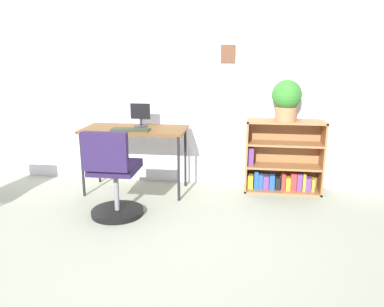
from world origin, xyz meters
name	(u,v)px	position (x,y,z in m)	size (l,w,h in m)	color
ground_plane	(125,273)	(0.00, 0.00, 0.00)	(6.24, 6.24, 0.00)	gray
wall_back	(175,87)	(0.00, 2.15, 1.18)	(5.20, 0.12, 2.35)	white
desk	(135,133)	(-0.39, 1.71, 0.69)	(1.17, 0.57, 0.75)	brown
monitor	(140,115)	(-0.34, 1.80, 0.88)	(0.23, 0.16, 0.27)	#262628
keyboard	(131,130)	(-0.39, 1.57, 0.76)	(0.42, 0.15, 0.02)	#252B1E
office_chair	(114,180)	(-0.39, 0.95, 0.39)	(0.52, 0.55, 0.89)	black
bookshelf_low	(282,160)	(1.29, 1.95, 0.36)	(0.87, 0.30, 0.84)	#915F38
potted_plant_on_shelf	(287,98)	(1.29, 1.90, 1.09)	(0.33, 0.33, 0.45)	#9E6642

